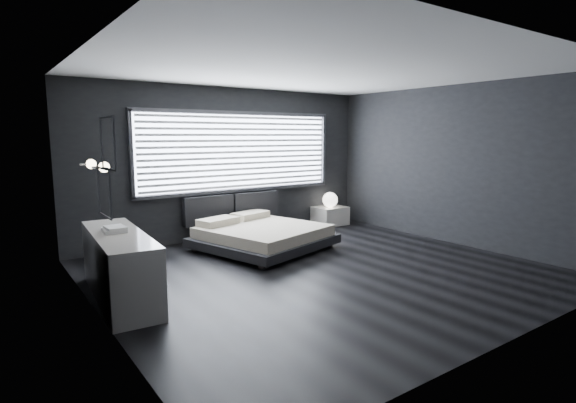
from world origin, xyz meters
TOP-DOWN VIEW (x-y plane):
  - room at (0.00, 0.00)m, footprint 6.04×6.00m
  - window at (0.20, 2.70)m, footprint 4.14×0.09m
  - headboard at (-0.01, 2.64)m, footprint 1.96×0.16m
  - sconce_near at (-2.88, 0.05)m, footprint 0.18×0.11m
  - sconce_far at (-2.88, 0.65)m, footprint 0.18×0.11m
  - wall_art_upper at (-2.98, -0.55)m, footprint 0.01×0.48m
  - wall_art_lower at (-2.98, -0.30)m, footprint 0.01×0.48m
  - bed at (-0.02, 1.59)m, footprint 2.40×2.34m
  - nightstand at (2.28, 2.50)m, footprint 0.68×0.57m
  - orb_lamp at (2.24, 2.45)m, footprint 0.32×0.32m
  - dresser at (-2.66, 0.53)m, footprint 0.70×2.02m
  - book_stack at (-2.67, 0.63)m, footprint 0.27×0.34m

SIDE VIEW (x-z plane):
  - nightstand at x=2.28m, z-range 0.00..0.39m
  - bed at x=-0.02m, z-range -0.02..0.49m
  - dresser at x=-2.66m, z-range 0.00..0.79m
  - orb_lamp at x=2.24m, z-range 0.39..0.71m
  - headboard at x=-0.01m, z-range 0.31..0.83m
  - book_stack at x=-2.67m, z-range 0.79..0.86m
  - wall_art_lower at x=-2.98m, z-range 1.14..1.62m
  - room at x=0.00m, z-range 0.00..2.80m
  - sconce_near at x=-2.88m, z-range 1.55..1.66m
  - sconce_far at x=-2.88m, z-range 1.55..1.66m
  - window at x=0.20m, z-range 0.85..2.37m
  - wall_art_upper at x=-2.98m, z-range 1.61..2.09m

